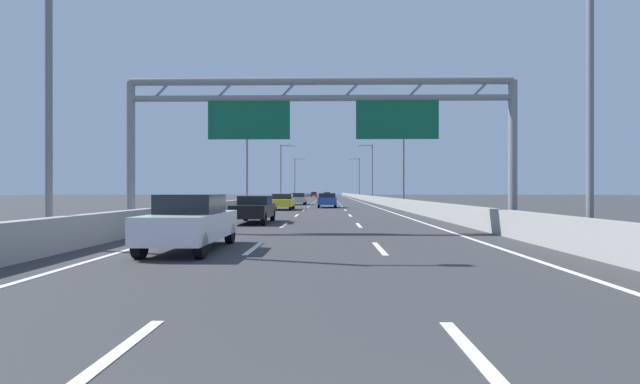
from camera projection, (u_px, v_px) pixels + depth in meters
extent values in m
plane|color=#38383A|center=(327.00, 199.00, 100.78)|extent=(260.00, 260.00, 0.00)
cube|color=white|center=(99.00, 366.00, 4.33)|extent=(0.16, 3.00, 0.01)
cube|color=white|center=(254.00, 248.00, 13.33)|extent=(0.16, 3.00, 0.01)
cube|color=white|center=(284.00, 225.00, 22.33)|extent=(0.16, 3.00, 0.01)
cube|color=white|center=(297.00, 215.00, 31.33)|extent=(0.16, 3.00, 0.01)
cube|color=white|center=(304.00, 210.00, 40.32)|extent=(0.16, 3.00, 0.01)
cube|color=white|center=(308.00, 207.00, 49.32)|extent=(0.16, 3.00, 0.01)
cube|color=white|center=(311.00, 204.00, 58.32)|extent=(0.16, 3.00, 0.01)
cube|color=white|center=(314.00, 203.00, 67.32)|extent=(0.16, 3.00, 0.01)
cube|color=white|center=(315.00, 201.00, 76.32)|extent=(0.16, 3.00, 0.01)
cube|color=white|center=(317.00, 200.00, 85.32)|extent=(0.16, 3.00, 0.01)
cube|color=white|center=(318.00, 199.00, 94.32)|extent=(0.16, 3.00, 0.01)
cube|color=white|center=(319.00, 199.00, 103.31)|extent=(0.16, 3.00, 0.01)
cube|color=white|center=(320.00, 198.00, 112.31)|extent=(0.16, 3.00, 0.01)
cube|color=white|center=(320.00, 198.00, 121.31)|extent=(0.16, 3.00, 0.01)
cube|color=white|center=(321.00, 197.00, 130.31)|extent=(0.16, 3.00, 0.01)
cube|color=white|center=(321.00, 197.00, 139.31)|extent=(0.16, 3.00, 0.01)
cube|color=white|center=(322.00, 196.00, 148.31)|extent=(0.16, 3.00, 0.01)
cube|color=white|center=(322.00, 196.00, 157.31)|extent=(0.16, 3.00, 0.01)
cube|color=white|center=(487.00, 369.00, 4.27)|extent=(0.16, 3.00, 0.01)
cube|color=white|center=(380.00, 248.00, 13.26)|extent=(0.16, 3.00, 0.01)
cube|color=white|center=(359.00, 225.00, 22.26)|extent=(0.16, 3.00, 0.01)
cube|color=white|center=(350.00, 215.00, 31.26)|extent=(0.16, 3.00, 0.01)
cube|color=white|center=(345.00, 210.00, 40.26)|extent=(0.16, 3.00, 0.01)
cube|color=white|center=(342.00, 207.00, 49.26)|extent=(0.16, 3.00, 0.01)
cube|color=white|center=(340.00, 204.00, 58.26)|extent=(0.16, 3.00, 0.01)
cube|color=white|center=(339.00, 203.00, 67.25)|extent=(0.16, 3.00, 0.01)
cube|color=white|center=(337.00, 201.00, 76.25)|extent=(0.16, 3.00, 0.01)
cube|color=white|center=(336.00, 200.00, 85.25)|extent=(0.16, 3.00, 0.01)
cube|color=white|center=(336.00, 199.00, 94.25)|extent=(0.16, 3.00, 0.01)
cube|color=white|center=(335.00, 199.00, 103.25)|extent=(0.16, 3.00, 0.01)
cube|color=white|center=(334.00, 198.00, 112.25)|extent=(0.16, 3.00, 0.01)
cube|color=white|center=(334.00, 198.00, 121.25)|extent=(0.16, 3.00, 0.01)
cube|color=white|center=(334.00, 197.00, 130.24)|extent=(0.16, 3.00, 0.01)
cube|color=white|center=(333.00, 197.00, 139.24)|extent=(0.16, 3.00, 0.01)
cube|color=white|center=(333.00, 196.00, 148.24)|extent=(0.16, 3.00, 0.01)
cube|color=white|center=(333.00, 196.00, 157.24)|extent=(0.16, 3.00, 0.01)
cube|color=white|center=(299.00, 200.00, 88.88)|extent=(0.16, 176.00, 0.01)
cube|color=white|center=(354.00, 200.00, 88.69)|extent=(0.16, 176.00, 0.01)
cube|color=#9E9E99|center=(298.00, 196.00, 110.91)|extent=(0.45, 220.00, 0.95)
cube|color=#9E9E99|center=(356.00, 196.00, 110.65)|extent=(0.45, 220.00, 0.95)
cylinder|color=gray|center=(131.00, 156.00, 19.37)|extent=(0.36, 0.36, 6.20)
cylinder|color=gray|center=(513.00, 156.00, 19.08)|extent=(0.36, 0.36, 6.20)
cylinder|color=gray|center=(320.00, 81.00, 19.22)|extent=(15.84, 0.32, 0.32)
cylinder|color=gray|center=(320.00, 98.00, 19.22)|extent=(15.84, 0.26, 0.26)
cylinder|color=gray|center=(162.00, 90.00, 19.34)|extent=(0.74, 0.10, 0.74)
cylinder|color=gray|center=(225.00, 90.00, 19.30)|extent=(0.74, 0.10, 0.74)
cylinder|color=gray|center=(288.00, 90.00, 19.25)|extent=(0.74, 0.10, 0.74)
cylinder|color=gray|center=(352.00, 90.00, 19.20)|extent=(0.74, 0.10, 0.74)
cylinder|color=gray|center=(416.00, 89.00, 19.15)|extent=(0.74, 0.10, 0.74)
cylinder|color=gray|center=(480.00, 89.00, 19.10)|extent=(0.74, 0.10, 0.74)
cube|color=#0F5B3D|center=(249.00, 120.00, 19.28)|extent=(3.40, 0.12, 1.60)
cube|color=#0F5B3D|center=(397.00, 120.00, 19.17)|extent=(3.40, 0.12, 1.60)
cylinder|color=slate|center=(49.00, 83.00, 13.34)|extent=(0.20, 0.20, 9.50)
cylinder|color=slate|center=(590.00, 81.00, 13.06)|extent=(0.20, 0.20, 9.50)
cylinder|color=slate|center=(247.00, 160.00, 45.79)|extent=(0.20, 0.20, 9.50)
cylinder|color=slate|center=(258.00, 113.00, 45.77)|extent=(2.20, 0.12, 0.12)
cube|color=#F2EAC6|center=(269.00, 114.00, 45.75)|extent=(0.56, 0.28, 0.20)
cylinder|color=slate|center=(403.00, 160.00, 45.51)|extent=(0.20, 0.20, 9.50)
cylinder|color=slate|center=(392.00, 113.00, 45.53)|extent=(2.20, 0.12, 0.12)
cube|color=#F2EAC6|center=(381.00, 114.00, 45.55)|extent=(0.56, 0.28, 0.20)
cylinder|color=slate|center=(281.00, 173.00, 78.25)|extent=(0.20, 0.20, 9.50)
cylinder|color=slate|center=(287.00, 146.00, 78.22)|extent=(2.20, 0.12, 0.12)
cube|color=#F2EAC6|center=(294.00, 146.00, 78.20)|extent=(0.56, 0.28, 0.20)
cylinder|color=slate|center=(372.00, 173.00, 77.97)|extent=(0.20, 0.20, 9.50)
cylinder|color=slate|center=(366.00, 145.00, 77.98)|extent=(2.20, 0.12, 0.12)
cube|color=#F2EAC6|center=(359.00, 146.00, 78.00)|extent=(0.56, 0.28, 0.20)
cylinder|color=slate|center=(295.00, 178.00, 110.71)|extent=(0.20, 0.20, 9.50)
cylinder|color=slate|center=(299.00, 159.00, 110.68)|extent=(2.20, 0.12, 0.12)
cube|color=#F2EAC6|center=(304.00, 159.00, 110.66)|extent=(0.56, 0.28, 0.20)
cylinder|color=slate|center=(359.00, 178.00, 110.43)|extent=(0.20, 0.20, 9.50)
cylinder|color=slate|center=(355.00, 159.00, 110.44)|extent=(2.20, 0.12, 0.12)
cube|color=#F2EAC6|center=(350.00, 159.00, 110.46)|extent=(0.56, 0.28, 0.20)
cube|color=red|center=(314.00, 195.00, 132.80)|extent=(1.74, 4.51, 0.62)
cube|color=black|center=(314.00, 193.00, 132.32)|extent=(1.53, 1.98, 0.52)
cylinder|color=black|center=(312.00, 196.00, 134.52)|extent=(0.22, 0.64, 0.64)
cylinder|color=black|center=(317.00, 196.00, 134.49)|extent=(0.22, 0.64, 0.64)
cylinder|color=black|center=(311.00, 196.00, 131.11)|extent=(0.22, 0.64, 0.64)
cylinder|color=black|center=(316.00, 196.00, 131.08)|extent=(0.22, 0.64, 0.64)
cube|color=yellow|center=(282.00, 203.00, 41.08)|extent=(1.90, 4.49, 0.62)
cube|color=black|center=(283.00, 196.00, 41.34)|extent=(1.67, 1.83, 0.47)
cylinder|color=black|center=(275.00, 206.00, 42.79)|extent=(0.22, 0.64, 0.64)
cylinder|color=black|center=(293.00, 206.00, 42.76)|extent=(0.22, 0.64, 0.64)
cylinder|color=black|center=(271.00, 207.00, 39.40)|extent=(0.22, 0.64, 0.64)
cylinder|color=black|center=(290.00, 207.00, 39.37)|extent=(0.22, 0.64, 0.64)
cube|color=#2347AD|center=(327.00, 201.00, 46.88)|extent=(1.85, 4.42, 0.70)
cube|color=black|center=(327.00, 195.00, 46.48)|extent=(1.63, 2.05, 0.43)
cylinder|color=black|center=(319.00, 204.00, 48.56)|extent=(0.22, 0.64, 0.64)
cylinder|color=black|center=(335.00, 204.00, 48.53)|extent=(0.22, 0.64, 0.64)
cylinder|color=black|center=(319.00, 205.00, 45.24)|extent=(0.22, 0.64, 0.64)
cylinder|color=black|center=(335.00, 205.00, 45.21)|extent=(0.22, 0.64, 0.64)
cube|color=#A8ADB2|center=(298.00, 200.00, 56.84)|extent=(1.84, 4.69, 0.61)
cube|color=black|center=(298.00, 195.00, 57.13)|extent=(1.62, 2.05, 0.50)
cylinder|color=black|center=(293.00, 202.00, 58.64)|extent=(0.22, 0.64, 0.64)
cylinder|color=black|center=(306.00, 202.00, 58.61)|extent=(0.22, 0.64, 0.64)
cylinder|color=black|center=(290.00, 202.00, 55.06)|extent=(0.22, 0.64, 0.64)
cylinder|color=black|center=(304.00, 202.00, 55.03)|extent=(0.22, 0.64, 0.64)
cube|color=black|center=(254.00, 211.00, 24.04)|extent=(1.72, 4.66, 0.64)
cube|color=black|center=(255.00, 200.00, 24.45)|extent=(1.51, 2.20, 0.44)
cylinder|color=black|center=(246.00, 215.00, 25.83)|extent=(0.22, 0.64, 0.64)
cylinder|color=black|center=(273.00, 215.00, 25.81)|extent=(0.22, 0.64, 0.64)
cylinder|color=black|center=(232.00, 219.00, 22.27)|extent=(0.22, 0.64, 0.64)
cylinder|color=black|center=(264.00, 219.00, 22.24)|extent=(0.22, 0.64, 0.64)
cube|color=orange|center=(327.00, 195.00, 130.43)|extent=(1.88, 4.43, 0.62)
cube|color=black|center=(327.00, 193.00, 130.73)|extent=(1.66, 1.86, 0.47)
cylinder|color=black|center=(324.00, 196.00, 132.11)|extent=(0.22, 0.64, 0.64)
cylinder|color=black|center=(330.00, 196.00, 132.08)|extent=(0.22, 0.64, 0.64)
cylinder|color=black|center=(324.00, 196.00, 128.78)|extent=(0.22, 0.64, 0.64)
cylinder|color=black|center=(330.00, 196.00, 128.75)|extent=(0.22, 0.64, 0.64)
cube|color=silver|center=(191.00, 226.00, 12.92)|extent=(1.71, 4.43, 0.71)
cube|color=black|center=(191.00, 204.00, 12.99)|extent=(1.51, 1.95, 0.52)
cylinder|color=black|center=(183.00, 233.00, 14.60)|extent=(0.22, 0.64, 0.64)
cylinder|color=black|center=(230.00, 233.00, 14.57)|extent=(0.22, 0.64, 0.64)
cylinder|color=black|center=(140.00, 246.00, 11.27)|extent=(0.22, 0.64, 0.64)
cylinder|color=black|center=(201.00, 246.00, 11.24)|extent=(0.22, 0.64, 0.64)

